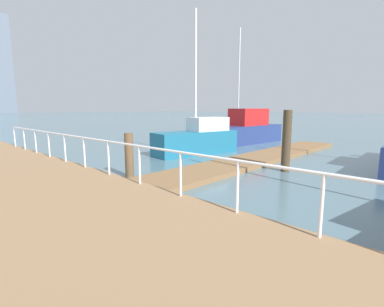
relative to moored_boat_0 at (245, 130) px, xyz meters
The scene contains 9 objects.
ground_plane 10.56m from the moored_boat_0, 152.85° to the left, with size 300.00×300.00×0.00m, color slate.
floating_dock 6.61m from the moored_boat_0, 141.75° to the right, with size 15.42×2.00×0.18m, color olive.
boardwalk_railing 13.96m from the moored_boat_0, 153.67° to the right, with size 0.06×25.53×1.08m.
dock_piling_1 11.60m from the moored_boat_0, 168.03° to the right, with size 0.30×0.30×1.59m, color brown.
dock_piling_2 8.96m from the moored_boat_0, 137.41° to the right, with size 0.33×0.33×2.39m, color #473826.
dock_piling_3 0.99m from the moored_boat_0, 60.41° to the left, with size 0.31×0.31×1.56m, color brown.
moored_boat_0 is the anchor object (origin of this frame).
moored_boat_3 5.78m from the moored_boat_0, behind, with size 4.93×2.39×7.40m.
moored_boat_5 5.62m from the moored_boat_0, 37.78° to the left, with size 5.95×2.26×9.20m.
Camera 1 is at (-7.68, 4.41, 2.47)m, focal length 26.36 mm.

